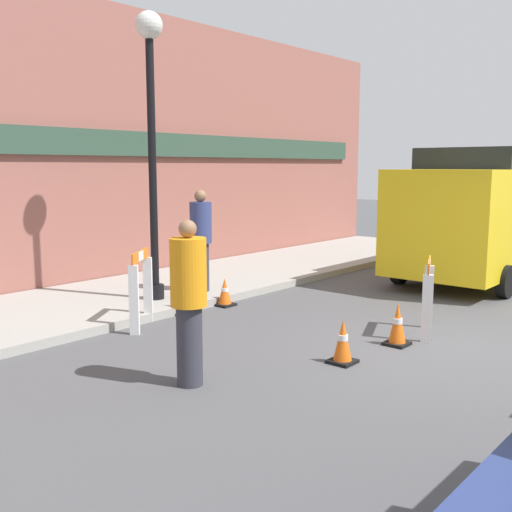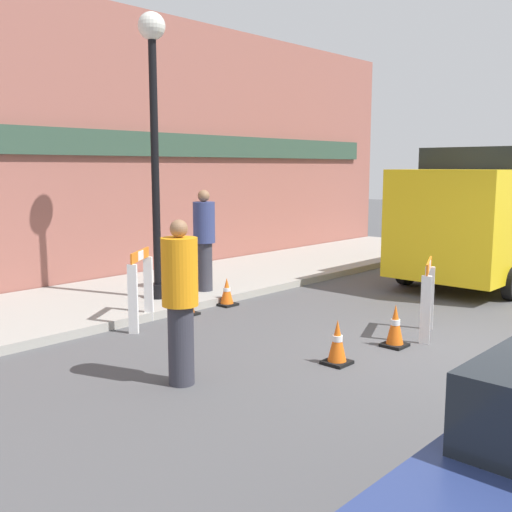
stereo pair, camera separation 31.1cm
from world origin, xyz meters
name	(u,v)px [view 1 (the left image)]	position (x,y,z in m)	size (l,w,h in m)	color
ground_plane	(497,352)	(0.00, 0.00, 0.00)	(60.00, 60.00, 0.00)	#4C4C4F
sidewalk_slab	(179,286)	(0.00, 6.02, 0.07)	(18.00, 3.04, 0.13)	#9E9B93
storefront_facade	(124,146)	(0.00, 7.62, 2.75)	(18.00, 0.22, 5.50)	#93564C
streetlamp_post	(151,116)	(-1.21, 5.26, 3.14)	(0.44, 0.44, 4.64)	black
barricade_0	(141,287)	(-2.23, 4.35, 0.61)	(0.71, 0.56, 1.14)	white
barricade_1	(428,294)	(0.17, 1.04, 0.57)	(0.81, 0.45, 1.07)	white
traffic_cone_0	(343,342)	(-1.67, 1.26, 0.26)	(0.30, 0.30, 0.54)	black
traffic_cone_1	(186,295)	(-1.31, 4.40, 0.34)	(0.30, 0.30, 0.70)	black
traffic_cone_2	(398,325)	(-0.57, 1.11, 0.27)	(0.30, 0.30, 0.57)	black
traffic_cone_3	(225,293)	(-0.43, 4.40, 0.23)	(0.30, 0.30, 0.48)	black
person_worker	(189,298)	(-3.35, 2.12, 0.96)	(0.48, 0.48, 1.79)	#33333D
person_pedestrian	(201,238)	(-0.26, 5.13, 1.09)	(0.45, 0.45, 1.80)	#33333D
work_van	(484,210)	(4.90, 2.04, 1.45)	(5.19, 2.25, 2.70)	yellow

